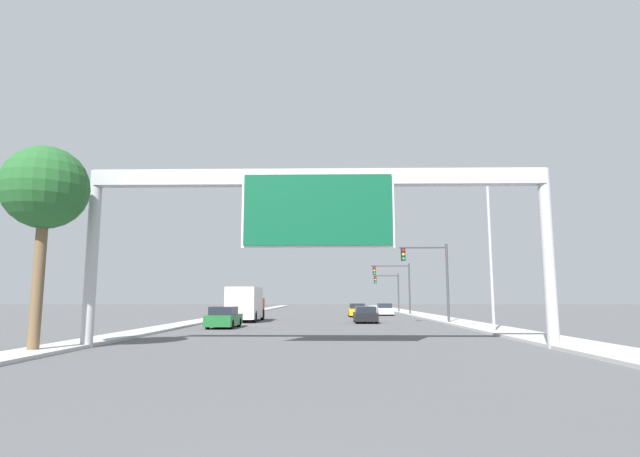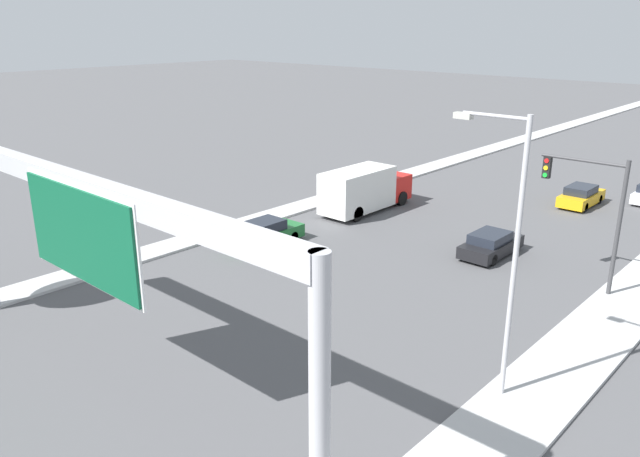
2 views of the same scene
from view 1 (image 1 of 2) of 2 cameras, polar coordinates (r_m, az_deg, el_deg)
The scene contains 13 objects.
sidewalk_right at distance 64.59m, azimuth 10.87°, elevation -9.55°, with size 3.00×120.00×0.15m.
median_strip_left at distance 64.68m, azimuth -9.01°, elevation -9.59°, with size 2.00×120.00×0.15m.
sign_gantry at distance 21.94m, azimuth -0.24°, elevation 2.67°, with size 20.42×0.73×7.77m.
car_far_center at distance 36.48m, azimuth -10.92°, elevation -9.98°, with size 1.85×4.65×1.49m.
car_near_center at distance 60.76m, azimuth 7.37°, elevation -9.18°, with size 1.78×4.30×1.41m.
car_near_left at distance 43.03m, azimuth 5.20°, elevation -9.82°, with size 1.87×4.32×1.36m.
car_mid_right at distance 56.29m, azimuth 4.24°, elevation -9.32°, with size 1.84×4.42×1.46m.
truck_box_primary at distance 45.50m, azimuth -8.46°, elevation -8.54°, with size 2.46×7.54×3.01m.
traffic_light_near_intersection at distance 42.57m, azimuth 12.73°, elevation -4.66°, with size 4.03×0.32×6.56m.
traffic_light_mid_block at distance 62.24m, azimuth 8.79°, elevation -5.82°, with size 4.76×0.32×6.28m.
traffic_light_far_intersection at distance 72.18m, azimuth 7.99°, elevation -6.55°, with size 3.66×0.32×5.50m.
palm_tree_foreground at distance 22.92m, azimuth -28.91°, elevation 3.88°, with size 3.34×3.34×8.19m.
street_lamp_right at distance 32.24m, azimuth 18.35°, elevation -1.17°, with size 2.63×0.28×9.74m.
Camera 1 is at (0.53, -3.66, 2.15)m, focal length 28.00 mm.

